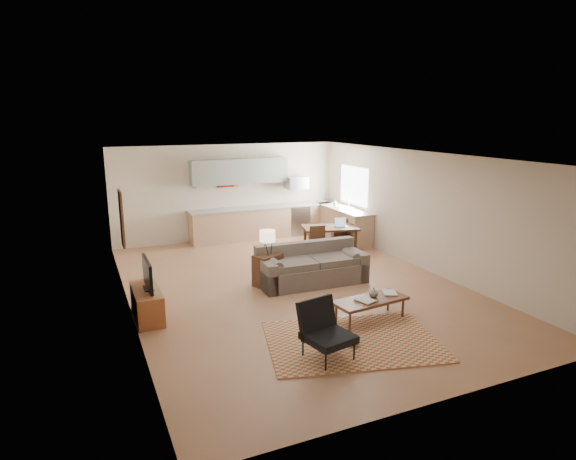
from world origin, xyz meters
name	(u,v)px	position (x,y,z in m)	size (l,w,h in m)	color
room	(294,224)	(0.00, 0.00, 1.35)	(9.00, 9.00, 9.00)	#936245
kitchen_counter_back	(262,222)	(0.90, 4.18, 0.46)	(4.26, 0.64, 0.92)	tan
kitchen_counter_right	(344,224)	(2.93, 3.00, 0.46)	(0.64, 2.26, 0.92)	tan
kitchen_range	(297,219)	(2.00, 4.18, 0.45)	(0.62, 0.62, 0.90)	#A5A8AD
kitchen_microwave	(297,183)	(2.00, 4.20, 1.55)	(0.62, 0.40, 0.35)	#A5A8AD
upper_cabinets	(240,171)	(0.30, 4.33, 1.95)	(2.80, 0.34, 0.70)	gray
window_right	(354,186)	(3.23, 3.00, 1.55)	(0.02, 1.40, 1.05)	white
wall_art_left	(122,219)	(-3.21, 0.90, 1.55)	(0.06, 0.42, 1.10)	olive
triptych	(225,178)	(-0.10, 4.47, 1.75)	(1.70, 0.04, 0.50)	beige
rug	(352,341)	(-0.20, -2.66, 0.01)	(2.65, 1.84, 0.02)	brown
sofa	(312,264)	(0.45, 0.06, 0.41)	(2.38, 1.03, 0.83)	brown
coffee_table	(370,310)	(0.51, -2.08, 0.20)	(1.33, 0.53, 0.40)	#4F2C1B
book_a	(360,302)	(0.25, -2.16, 0.41)	(0.32, 0.38, 0.03)	maroon
book_b	(383,293)	(0.86, -1.93, 0.41)	(0.34, 0.39, 0.02)	navy
vase	(374,292)	(0.60, -2.01, 0.48)	(0.18, 0.18, 0.17)	black
armchair	(329,332)	(-0.81, -2.98, 0.42)	(0.74, 0.74, 0.85)	black
tv_credenza	(147,303)	(-3.01, -0.40, 0.27)	(0.44, 1.15, 0.53)	brown
tv	(148,274)	(-2.97, -0.40, 0.80)	(0.09, 0.89, 0.53)	black
console_table	(268,270)	(-0.45, 0.32, 0.33)	(0.57, 0.38, 0.67)	#351E13
table_lamp	(268,242)	(-0.45, 0.32, 0.93)	(0.32, 0.32, 0.53)	beige
dining_table	(330,240)	(1.91, 1.94, 0.35)	(1.38, 0.79, 0.70)	#351E13
dining_chair_near	(320,244)	(1.36, 1.47, 0.42)	(0.40, 0.42, 0.84)	#351E13
dining_chair_far	(339,232)	(2.46, 2.42, 0.40)	(0.38, 0.40, 0.80)	#351E13
laptop	(341,222)	(2.19, 1.85, 0.81)	(0.29, 0.22, 0.22)	#A5A8AD
soap_bottle	(335,203)	(2.83, 3.34, 1.02)	(0.10, 0.11, 0.19)	beige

